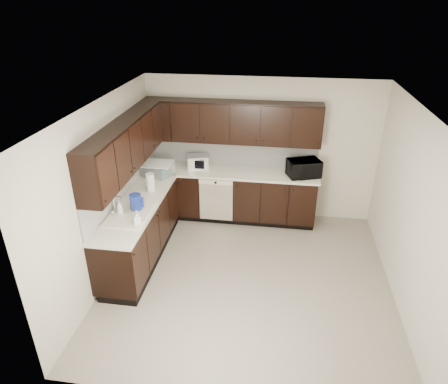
% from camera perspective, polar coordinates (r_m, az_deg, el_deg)
% --- Properties ---
extents(floor, '(4.00, 4.00, 0.00)m').
position_cam_1_polar(floor, '(5.93, 3.45, -12.21)').
color(floor, gray).
rests_on(floor, ground).
extents(ceiling, '(4.00, 4.00, 0.00)m').
position_cam_1_polar(ceiling, '(4.78, 4.28, 11.84)').
color(ceiling, white).
rests_on(ceiling, wall_back).
extents(wall_back, '(4.00, 0.02, 2.50)m').
position_cam_1_polar(wall_back, '(7.06, 5.24, 6.09)').
color(wall_back, beige).
rests_on(wall_back, floor).
extents(wall_left, '(0.02, 4.00, 2.50)m').
position_cam_1_polar(wall_left, '(5.72, -16.54, -0.06)').
color(wall_left, beige).
rests_on(wall_left, floor).
extents(wall_right, '(0.02, 4.00, 2.50)m').
position_cam_1_polar(wall_right, '(5.49, 25.12, -2.79)').
color(wall_right, beige).
rests_on(wall_right, floor).
extents(wall_front, '(4.00, 0.02, 2.50)m').
position_cam_1_polar(wall_front, '(3.60, 0.94, -16.48)').
color(wall_front, beige).
rests_on(wall_front, floor).
extents(lower_cabinets, '(3.00, 2.80, 0.90)m').
position_cam_1_polar(lower_cabinets, '(6.74, -4.13, -2.78)').
color(lower_cabinets, black).
rests_on(lower_cabinets, floor).
extents(countertop, '(3.03, 2.83, 0.04)m').
position_cam_1_polar(countertop, '(6.50, -4.30, 1.10)').
color(countertop, beige).
rests_on(countertop, lower_cabinets).
extents(backsplash, '(3.00, 2.80, 0.48)m').
position_cam_1_polar(backsplash, '(6.63, -5.76, 4.02)').
color(backsplash, silver).
rests_on(backsplash, countertop).
extents(upper_cabinets, '(3.00, 2.80, 0.70)m').
position_cam_1_polar(upper_cabinets, '(6.30, -5.22, 8.53)').
color(upper_cabinets, black).
rests_on(upper_cabinets, wall_back).
extents(dishwasher, '(0.58, 0.04, 0.78)m').
position_cam_1_polar(dishwasher, '(6.88, -1.15, -0.79)').
color(dishwasher, beige).
rests_on(dishwasher, lower_cabinets).
extents(sink, '(0.54, 0.82, 0.42)m').
position_cam_1_polar(sink, '(5.76, -13.23, -3.60)').
color(sink, beige).
rests_on(sink, countertop).
extents(microwave, '(0.62, 0.52, 0.29)m').
position_cam_1_polar(microwave, '(6.80, 11.31, 3.35)').
color(microwave, black).
rests_on(microwave, countertop).
extents(soap_bottle_a, '(0.12, 0.12, 0.20)m').
position_cam_1_polar(soap_bottle_a, '(5.42, -12.32, -3.62)').
color(soap_bottle_a, gray).
rests_on(soap_bottle_a, countertop).
extents(soap_bottle_b, '(0.10, 0.10, 0.21)m').
position_cam_1_polar(soap_bottle_b, '(5.72, -14.67, -2.13)').
color(soap_bottle_b, gray).
rests_on(soap_bottle_b, countertop).
extents(toaster_oven, '(0.42, 0.36, 0.23)m').
position_cam_1_polar(toaster_oven, '(7.04, -3.78, 4.36)').
color(toaster_oven, silver).
rests_on(toaster_oven, countertop).
extents(storage_bin, '(0.63, 0.54, 0.21)m').
position_cam_1_polar(storage_bin, '(6.84, -9.70, 3.25)').
color(storage_bin, silver).
rests_on(storage_bin, countertop).
extents(blue_pitcher, '(0.18, 0.18, 0.25)m').
position_cam_1_polar(blue_pitcher, '(5.76, -12.50, -1.48)').
color(blue_pitcher, '#102799').
rests_on(blue_pitcher, countertop).
extents(teal_tumbler, '(0.10, 0.10, 0.19)m').
position_cam_1_polar(teal_tumbler, '(6.67, -8.59, 2.63)').
color(teal_tumbler, '#0C6F84').
rests_on(teal_tumbler, countertop).
extents(paper_towel_roll, '(0.15, 0.15, 0.29)m').
position_cam_1_polar(paper_towel_roll, '(6.28, -10.48, 1.37)').
color(paper_towel_roll, silver).
rests_on(paper_towel_roll, countertop).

